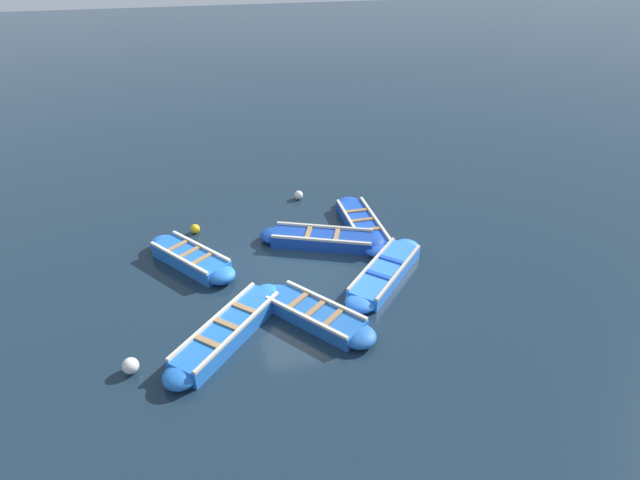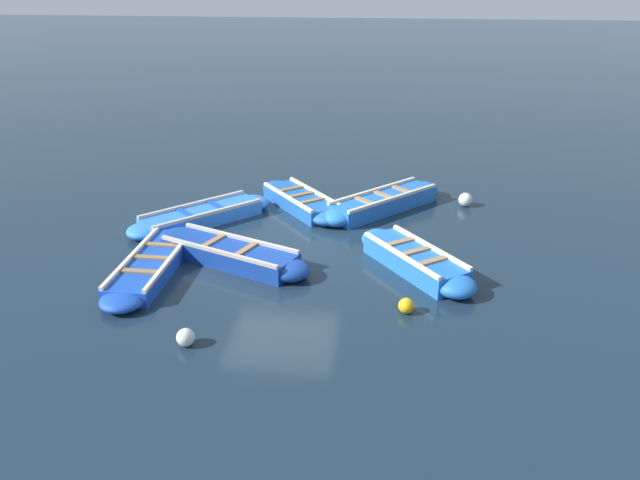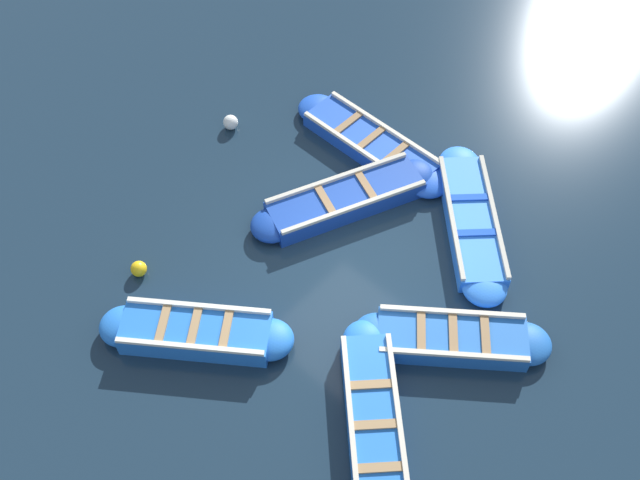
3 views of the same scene
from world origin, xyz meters
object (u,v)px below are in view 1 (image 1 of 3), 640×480
Objects in this scene: boat_stern_in at (228,331)px; boat_alongside at (191,258)px; boat_broadside at (385,272)px; buoy_orange_near at (130,366)px; boat_mid_row at (315,315)px; buoy_white_drifting at (195,229)px; boat_end_of_row at (362,224)px; boat_drifting at (323,239)px; buoy_yellow_far at (299,195)px.

boat_stern_in is 1.06× the size of boat_alongside.
buoy_orange_near is (6.39, 1.82, 0.01)m from boat_broadside.
buoy_orange_near is (4.16, 0.61, -0.00)m from boat_mid_row.
boat_end_of_row is at bearing 168.20° from buoy_white_drifting.
boat_end_of_row is 5.18m from buoy_white_drifting.
boat_alongside is at bearing 83.64° from buoy_white_drifting.
boat_broadside is (-4.31, -1.29, -0.04)m from boat_stern_in.
buoy_orange_near is at bearing 74.02° from buoy_white_drifting.
boat_alongside reaches higher than boat_drifting.
boat_alongside reaches higher than buoy_yellow_far.
boat_mid_row is 8.68× the size of buoy_orange_near.
boat_mid_row is 6.43m from buoy_yellow_far.
boat_end_of_row is at bearing -172.66° from boat_alongside.
boat_stern_in is 2.07m from boat_mid_row.
boat_mid_row is at bearing 28.46° from boat_broadside.
boat_alongside reaches higher than buoy_orange_near.
buoy_white_drifting is (0.51, -4.99, -0.06)m from boat_stern_in.
boat_stern_in is 10.66× the size of buoy_yellow_far.
boat_drifting is 1.01× the size of boat_end_of_row.
buoy_orange_near reaches higher than buoy_yellow_far.
boat_stern_in is 3.33m from boat_alongside.
boat_broadside is 0.85× the size of boat_end_of_row.
boat_drifting is (-3.11, -3.33, -0.01)m from boat_stern_in.
boat_drifting is at bearing 155.37° from buoy_white_drifting.
boat_end_of_row is at bearing -122.89° from boat_mid_row.
boat_mid_row reaches higher than buoy_orange_near.
boat_stern_in is 1.07× the size of boat_mid_row.
boat_drifting reaches higher than buoy_yellow_far.
boat_mid_row is at bearing 80.99° from buoy_yellow_far.
boat_stern_in is 2.15m from buoy_orange_near.
boat_stern_in is 4.56m from boat_drifting.
boat_stern_in is 0.87× the size of boat_end_of_row.
buoy_white_drifting is at bearing -84.19° from boat_stern_in.
buoy_orange_near is 8.66m from buoy_yellow_far.
buoy_yellow_far is (0.04, -3.10, -0.04)m from boat_drifting.
boat_alongside reaches higher than boat_end_of_row.
boat_drifting reaches higher than boat_end_of_row.
boat_stern_in is at bearing 95.81° from buoy_white_drifting.
buoy_white_drifting is at bearing -24.63° from boat_drifting.
buoy_yellow_far is at bearing -115.58° from boat_stern_in.
boat_alongside is 0.82× the size of boat_end_of_row.
boat_stern_in is at bearing -165.86° from buoy_orange_near.
boat_end_of_row is (-4.56, -3.93, -0.05)m from boat_stern_in.
boat_stern_in is at bearing 64.42° from buoy_yellow_far.
buoy_yellow_far is at bearing -126.60° from buoy_orange_near.
boat_broadside is at bearing 142.50° from buoy_white_drifting.
boat_mid_row reaches higher than boat_end_of_row.
boat_end_of_row is 8.00m from buoy_orange_near.
boat_broadside is 6.65m from buoy_orange_near.
buoy_orange_near is at bearing 8.32° from boat_mid_row.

